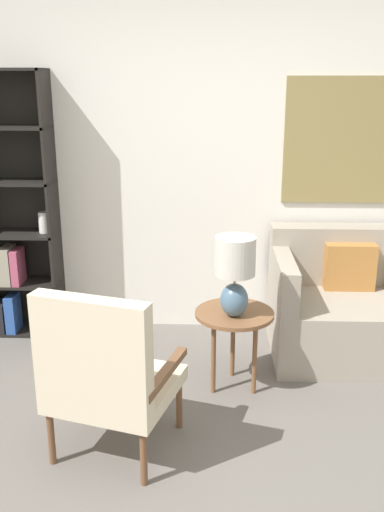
{
  "coord_description": "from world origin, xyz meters",
  "views": [
    {
      "loc": [
        0.1,
        -2.24,
        1.92
      ],
      "look_at": [
        -0.01,
        0.99,
        0.9
      ],
      "focal_mm": 40.0,
      "sensor_mm": 36.0,
      "label": 1
    }
  ],
  "objects": [
    {
      "name": "table_lamp",
      "position": [
        0.24,
        0.98,
        0.82
      ],
      "size": [
        0.24,
        0.24,
        0.5
      ],
      "color": "slate",
      "rests_on": "side_table"
    },
    {
      "name": "side_table",
      "position": [
        0.25,
        1.04,
        0.46
      ],
      "size": [
        0.49,
        0.49,
        0.52
      ],
      "color": "brown",
      "rests_on": "ground_plane"
    },
    {
      "name": "armchair",
      "position": [
        -0.43,
        0.29,
        0.51
      ],
      "size": [
        0.74,
        0.74,
        0.95
      ],
      "color": "brown",
      "rests_on": "ground_plane"
    },
    {
      "name": "ground_plane",
      "position": [
        0.0,
        0.0,
        0.0
      ],
      "size": [
        14.0,
        14.0,
        0.0
      ],
      "primitive_type": "plane",
      "color": "#66605B"
    },
    {
      "name": "wall_back",
      "position": [
        0.05,
        2.03,
        1.35
      ],
      "size": [
        6.4,
        0.08,
        2.7
      ],
      "color": "white",
      "rests_on": "ground_plane"
    }
  ]
}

